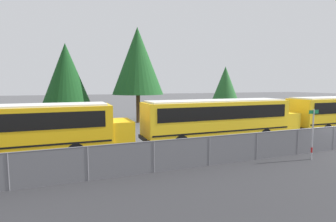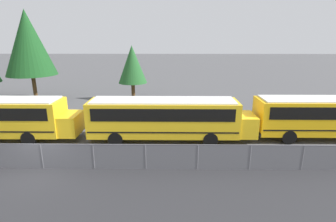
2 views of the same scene
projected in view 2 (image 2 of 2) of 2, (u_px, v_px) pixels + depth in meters
ground_plane at (44, 168)px, 15.45m from camera, size 200.00×200.00×0.00m
fence at (42, 156)px, 15.23m from camera, size 114.98×0.07×1.57m
school_bus_4 at (167, 116)px, 19.10m from camera, size 12.16×2.56×3.13m
school_bus_5 at (333, 115)px, 19.47m from camera, size 12.16×2.56×3.13m
tree_0 at (28, 43)px, 29.50m from camera, size 5.58×5.58×10.37m
tree_2 at (132, 65)px, 30.62m from camera, size 3.35×3.35×6.48m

